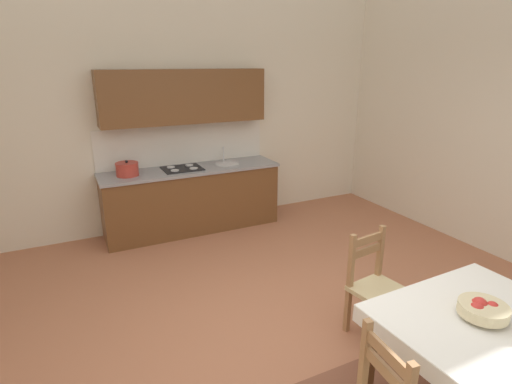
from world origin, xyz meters
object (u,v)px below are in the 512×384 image
Objects in this scene: fruit_bowl at (483,309)px; dining_table at (475,333)px; dining_chair_kitchen_side at (376,288)px; kitchen_cabinetry at (190,170)px.

dining_table is at bearing 71.11° from fruit_bowl.
dining_chair_kitchen_side is (0.02, 0.93, -0.18)m from dining_table.
fruit_bowl is (-0.01, -0.02, 0.19)m from dining_table.
dining_table is at bearing -80.14° from kitchen_cabinetry.
kitchen_cabinetry is 3.10m from dining_chair_kitchen_side.
dining_chair_kitchen_side is at bearing -76.74° from kitchen_cabinetry.
fruit_bowl is (0.67, -3.94, -0.04)m from kitchen_cabinetry.
fruit_bowl is at bearing -108.89° from dining_table.
fruit_bowl reaches higher than dining_table.
fruit_bowl is at bearing -80.29° from kitchen_cabinetry.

